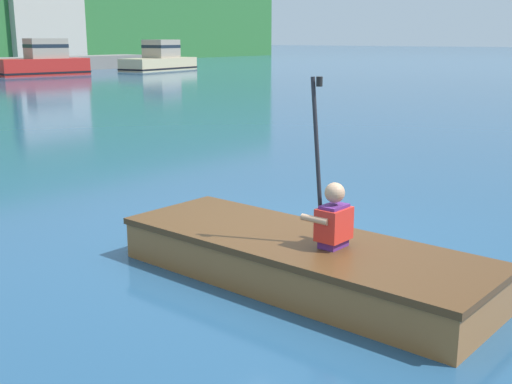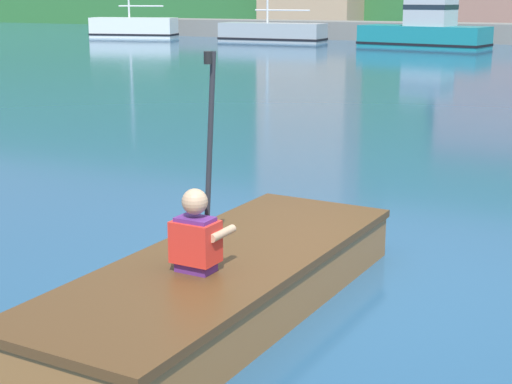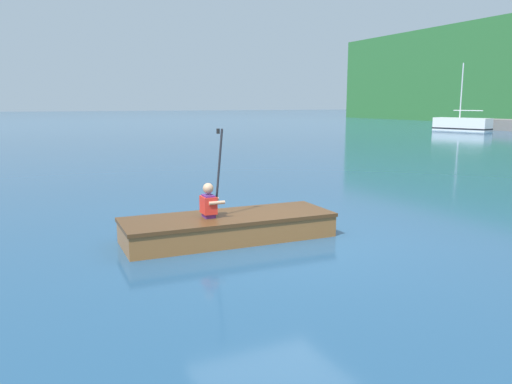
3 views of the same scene
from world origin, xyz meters
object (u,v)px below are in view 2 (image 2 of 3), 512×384
rowboat_foreground (227,278)px  moored_boat_dock_east_end (272,33)px  moored_boat_dock_west_inner (425,30)px  moored_boat_dock_center_near (134,28)px  person_paddler (196,232)px

rowboat_foreground → moored_boat_dock_east_end: bearing=115.3°
moored_boat_dock_west_inner → rowboat_foreground: bearing=-77.5°
moored_boat_dock_center_near → person_paddler: (22.41, -30.62, 0.15)m
moored_boat_dock_west_inner → rowboat_foreground: 30.07m
rowboat_foreground → person_paddler: bearing=-92.3°
moored_boat_dock_west_inner → moored_boat_dock_east_end: 7.72m
moored_boat_dock_center_near → moored_boat_dock_east_end: bearing=-1.0°
moored_boat_dock_east_end → person_paddler: moored_boat_dock_east_end is taller
moored_boat_dock_center_near → rowboat_foreground: moored_boat_dock_center_near is taller
rowboat_foreground → person_paddler: person_paddler is taller
moored_boat_dock_center_near → person_paddler: moored_boat_dock_center_near is taller
rowboat_foreground → moored_boat_dock_center_near: bearing=126.6°
moored_boat_dock_west_inner → person_paddler: 30.43m
moored_boat_dock_center_near → person_paddler: 37.94m
moored_boat_dock_west_inner → moored_boat_dock_east_end: moored_boat_dock_east_end is taller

